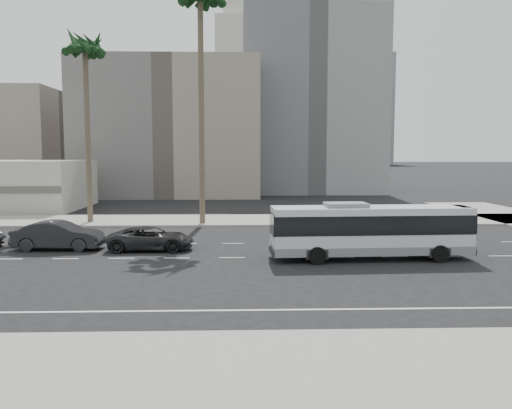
{
  "coord_description": "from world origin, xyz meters",
  "views": [
    {
      "loc": [
        -2.54,
        -27.61,
        5.66
      ],
      "look_at": [
        -1.55,
        4.0,
        2.54
      ],
      "focal_mm": 35.95,
      "sensor_mm": 36.0,
      "label": 1
    }
  ],
  "objects_px": {
    "palm_mid": "(85,50)",
    "city_bus": "(371,229)",
    "car_a": "(151,238)",
    "car_b": "(59,235)",
    "palm_near": "(200,0)"
  },
  "relations": [
    {
      "from": "city_bus",
      "to": "car_a",
      "type": "height_order",
      "value": "city_bus"
    },
    {
      "from": "city_bus",
      "to": "palm_mid",
      "type": "bearing_deg",
      "value": 140.02
    },
    {
      "from": "palm_mid",
      "to": "city_bus",
      "type": "bearing_deg",
      "value": -37.56
    },
    {
      "from": "car_a",
      "to": "car_b",
      "type": "relative_size",
      "value": 0.96
    },
    {
      "from": "palm_mid",
      "to": "car_a",
      "type": "bearing_deg",
      "value": -59.57
    },
    {
      "from": "car_a",
      "to": "car_b",
      "type": "xyz_separation_m",
      "value": [
        -5.5,
        0.32,
        0.16
      ]
    },
    {
      "from": "palm_mid",
      "to": "palm_near",
      "type": "bearing_deg",
      "value": -6.58
    },
    {
      "from": "city_bus",
      "to": "palm_mid",
      "type": "xyz_separation_m",
      "value": [
        -19.28,
        14.83,
        12.23
      ]
    },
    {
      "from": "palm_near",
      "to": "palm_mid",
      "type": "relative_size",
      "value": 1.25
    },
    {
      "from": "car_a",
      "to": "city_bus",
      "type": "bearing_deg",
      "value": -103.84
    },
    {
      "from": "city_bus",
      "to": "car_b",
      "type": "distance_m",
      "value": 18.11
    },
    {
      "from": "city_bus",
      "to": "palm_mid",
      "type": "distance_m",
      "value": 27.22
    },
    {
      "from": "city_bus",
      "to": "palm_near",
      "type": "relative_size",
      "value": 0.56
    },
    {
      "from": "palm_near",
      "to": "palm_mid",
      "type": "xyz_separation_m",
      "value": [
        -9.22,
        1.06,
        -3.6
      ]
    },
    {
      "from": "city_bus",
      "to": "car_a",
      "type": "distance_m",
      "value": 12.68
    }
  ]
}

